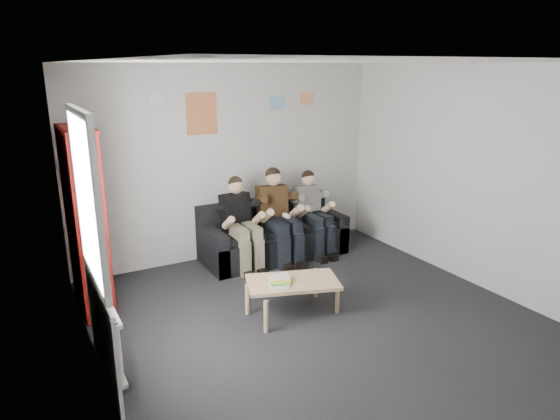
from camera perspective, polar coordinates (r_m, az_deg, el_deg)
name	(u,v)px	position (r m, az deg, el deg)	size (l,w,h in m)	color
room_shell	(331,204)	(4.94, 5.89, 0.63)	(5.00, 5.00, 5.00)	black
sofa	(273,237)	(7.21, -0.84, -3.09)	(2.05, 0.84, 0.79)	black
bookshelf	(87,221)	(5.88, -21.23, -1.15)	(0.31, 0.92, 2.05)	maroon
coffee_table	(293,285)	(5.55, 1.46, -8.51)	(0.99, 0.55, 0.40)	tan
game_cases	(279,281)	(5.44, -0.06, -8.10)	(0.27, 0.25, 0.07)	silver
person_left	(242,224)	(6.70, -4.40, -1.64)	(0.38, 0.82, 1.25)	black
person_middle	(279,217)	(6.94, -0.09, -0.76)	(0.41, 0.88, 1.31)	#4E381A
person_right	(314,213)	(7.23, 3.86, -0.39)	(0.36, 0.78, 1.21)	silver
radiator	(112,341)	(4.75, -18.65, -13.98)	(0.10, 0.64, 0.60)	white
window	(95,271)	(4.45, -20.37, -6.52)	(0.05, 1.30, 2.36)	white
poster_large	(201,114)	(6.83, -8.96, 10.82)	(0.42, 0.01, 0.55)	gold
poster_blue	(277,103)	(7.29, -0.30, 12.13)	(0.25, 0.01, 0.20)	#419EDE
poster_pink	(307,98)	(7.54, 3.12, 12.62)	(0.22, 0.01, 0.18)	#CC3F73
poster_sign	(156,100)	(6.63, -14.02, 12.12)	(0.20, 0.01, 0.14)	silver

